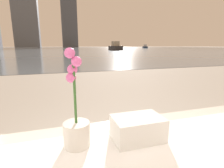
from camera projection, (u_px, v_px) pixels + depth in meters
potted_orchid at (76, 123)px, 0.82m from camera, size 0.12×0.12×0.47m
towel_stack at (138, 128)px, 0.90m from camera, size 0.25×0.17×0.12m
harbor_water at (58, 49)px, 58.10m from camera, size 180.00×110.00×0.01m
harbor_boat_0 at (145, 47)px, 71.37m from camera, size 2.36×4.16×1.48m
harbor_boat_1 at (115, 47)px, 40.11m from camera, size 1.84×5.32×2.00m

